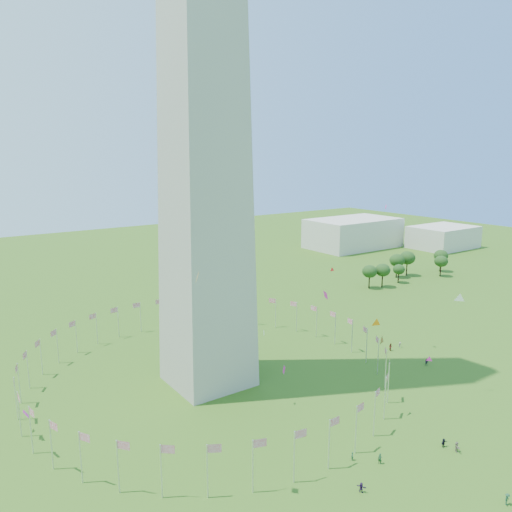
% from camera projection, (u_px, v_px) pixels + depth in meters
% --- Properties ---
extents(ground, '(600.00, 600.00, 0.00)m').
position_uv_depth(ground, '(374.00, 502.00, 75.23)').
color(ground, '#2C5313').
rests_on(ground, ground).
extents(flag_ring, '(80.24, 80.24, 9.00)m').
position_uv_depth(flag_ring, '(208.00, 363.00, 114.37)').
color(flag_ring, silver).
rests_on(flag_ring, ground).
extents(gov_building_east_a, '(50.00, 30.00, 16.00)m').
position_uv_depth(gov_building_east_a, '(353.00, 233.00, 278.29)').
color(gov_building_east_a, beige).
rests_on(gov_building_east_a, ground).
extents(gov_building_east_b, '(35.00, 25.00, 12.00)m').
position_uv_depth(gov_building_east_b, '(443.00, 237.00, 277.20)').
color(gov_building_east_b, beige).
rests_on(gov_building_east_b, ground).
extents(crowd, '(104.63, 78.76, 2.01)m').
position_uv_depth(crowd, '(445.00, 479.00, 79.37)').
color(crowd, '#262626').
rests_on(crowd, ground).
extents(kites_aloft, '(105.82, 67.67, 41.66)m').
position_uv_depth(kites_aloft, '(368.00, 315.00, 101.44)').
color(kites_aloft, white).
rests_on(kites_aloft, ground).
extents(tree_line_east, '(53.11, 15.43, 10.42)m').
position_uv_depth(tree_line_east, '(407.00, 268.00, 208.09)').
color(tree_line_east, '#27501A').
rests_on(tree_line_east, ground).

